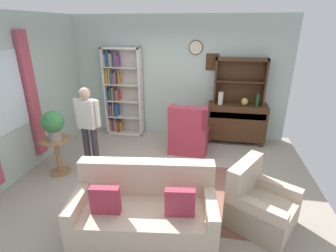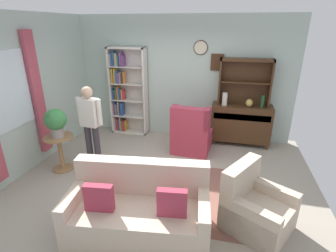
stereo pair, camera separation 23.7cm
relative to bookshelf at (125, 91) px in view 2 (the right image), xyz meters
name	(u,v)px [view 2 (the right image)]	position (x,y,z in m)	size (l,w,h in m)	color
ground_plane	(160,179)	(1.38, -1.94, -1.09)	(5.40, 4.60, 0.02)	#9E9384
wall_back	(183,78)	(1.39, 0.19, 0.33)	(5.00, 0.09, 2.80)	#ADC1B7
wall_left	(22,95)	(-1.13, -1.99, 0.32)	(0.16, 4.20, 2.80)	#ADC1B7
area_rug	(167,190)	(1.58, -2.24, -1.07)	(2.48, 1.80, 0.01)	brown
bookshelf	(125,91)	(0.00, 0.00, 0.00)	(0.90, 0.30, 2.10)	silver
sideboard	(241,123)	(2.77, -0.08, -0.57)	(1.30, 0.45, 0.92)	#422816
sideboard_hutch	(245,75)	(2.77, 0.03, 0.48)	(1.10, 0.26, 1.00)	#422816
vase_tall	(225,99)	(2.38, -0.16, -0.02)	(0.11, 0.11, 0.28)	beige
vase_round	(249,103)	(2.90, -0.15, -0.07)	(0.15, 0.15, 0.17)	tan
bottle_wine	(262,102)	(3.16, -0.17, -0.02)	(0.07, 0.07, 0.28)	#194223
couch_floral	(139,210)	(1.44, -3.18, -0.76)	(1.89, 1.07, 0.90)	beige
armchair_floral	(255,209)	(2.93, -2.78, -0.79)	(1.05, 1.04, 0.88)	beige
wingback_chair	(191,135)	(1.76, -0.73, -0.69)	(0.83, 0.85, 1.05)	#A33347
plant_stand	(60,149)	(-0.50, -2.05, -0.66)	(0.52, 0.52, 0.68)	#997047
potted_plant_large	(55,121)	(-0.48, -2.07, -0.09)	(0.38, 0.38, 0.53)	gray
person_reading	(90,121)	(0.00, -1.74, -0.17)	(0.53, 0.24, 1.56)	#38333D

